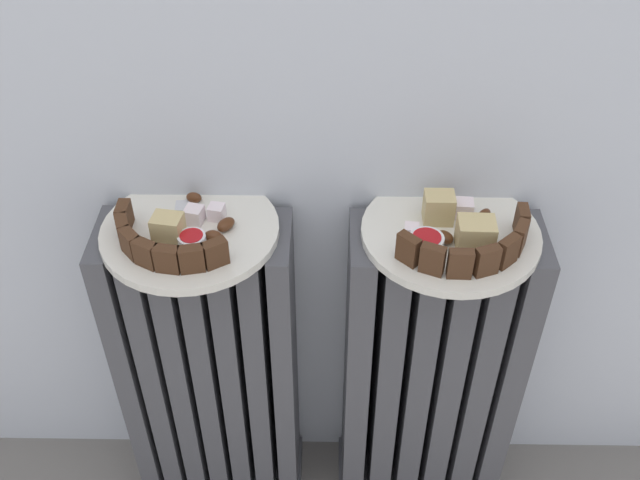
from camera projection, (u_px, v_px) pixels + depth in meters
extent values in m
cube|color=#47474C|center=(226.00, 469.00, 1.36)|extent=(0.28, 0.13, 0.03)
cube|color=#47474C|center=(136.00, 367.00, 1.17)|extent=(0.03, 0.13, 0.56)
cube|color=#47474C|center=(161.00, 367.00, 1.17)|extent=(0.03, 0.13, 0.56)
cube|color=#47474C|center=(186.00, 367.00, 1.17)|extent=(0.03, 0.13, 0.56)
cube|color=#47474C|center=(211.00, 367.00, 1.17)|extent=(0.03, 0.13, 0.56)
cube|color=#47474C|center=(236.00, 368.00, 1.17)|extent=(0.03, 0.13, 0.56)
cube|color=#47474C|center=(261.00, 368.00, 1.17)|extent=(0.03, 0.13, 0.56)
cube|color=#47474C|center=(286.00, 368.00, 1.17)|extent=(0.03, 0.13, 0.56)
cube|color=#47474C|center=(414.00, 472.00, 1.36)|extent=(0.28, 0.13, 0.03)
cube|color=#47474C|center=(356.00, 369.00, 1.17)|extent=(0.04, 0.13, 0.56)
cube|color=#47474C|center=(386.00, 369.00, 1.17)|extent=(0.04, 0.13, 0.56)
cube|color=#47474C|center=(415.00, 370.00, 1.17)|extent=(0.04, 0.13, 0.56)
cube|color=#47474C|center=(444.00, 370.00, 1.17)|extent=(0.04, 0.13, 0.56)
cube|color=#47474C|center=(474.00, 370.00, 1.17)|extent=(0.04, 0.13, 0.56)
cube|color=#47474C|center=(503.00, 371.00, 1.17)|extent=(0.04, 0.13, 0.56)
cylinder|color=silver|center=(190.00, 231.00, 0.99)|extent=(0.24, 0.24, 0.01)
cylinder|color=silver|center=(450.00, 233.00, 0.98)|extent=(0.24, 0.24, 0.01)
cube|color=#472B19|center=(124.00, 216.00, 0.97)|extent=(0.02, 0.03, 0.04)
cube|color=#472B19|center=(123.00, 230.00, 0.95)|extent=(0.03, 0.03, 0.04)
cube|color=#472B19|center=(131.00, 244.00, 0.93)|extent=(0.03, 0.03, 0.04)
cube|color=#472B19|center=(146.00, 254.00, 0.91)|extent=(0.03, 0.03, 0.04)
cube|color=#472B19|center=(167.00, 259.00, 0.91)|extent=(0.03, 0.02, 0.04)
cube|color=#472B19|center=(192.00, 259.00, 0.91)|extent=(0.03, 0.02, 0.04)
cube|color=#472B19|center=(215.00, 253.00, 0.91)|extent=(0.03, 0.03, 0.04)
cube|color=tan|center=(168.00, 230.00, 0.94)|extent=(0.04, 0.04, 0.04)
cube|color=white|center=(217.00, 212.00, 0.99)|extent=(0.02, 0.02, 0.02)
cube|color=white|center=(194.00, 215.00, 0.98)|extent=(0.03, 0.03, 0.02)
cube|color=white|center=(164.00, 220.00, 0.98)|extent=(0.02, 0.02, 0.02)
ellipsoid|color=#4C2814|center=(226.00, 224.00, 0.97)|extent=(0.03, 0.03, 0.02)
ellipsoid|color=#4C2814|center=(194.00, 198.00, 1.02)|extent=(0.02, 0.02, 0.01)
ellipsoid|color=#4C2814|center=(213.00, 237.00, 0.95)|extent=(0.03, 0.02, 0.02)
cylinder|color=white|center=(192.00, 243.00, 0.94)|extent=(0.04, 0.04, 0.02)
cylinder|color=#B21419|center=(192.00, 239.00, 0.94)|extent=(0.03, 0.03, 0.01)
cube|color=#472B19|center=(408.00, 249.00, 0.92)|extent=(0.03, 0.03, 0.04)
cube|color=#472B19|center=(432.00, 260.00, 0.90)|extent=(0.03, 0.02, 0.04)
cube|color=#472B19|center=(460.00, 264.00, 0.90)|extent=(0.03, 0.01, 0.04)
cube|color=#472B19|center=(487.00, 261.00, 0.90)|extent=(0.03, 0.02, 0.04)
cube|color=#472B19|center=(508.00, 252.00, 0.91)|extent=(0.03, 0.03, 0.04)
cube|color=#472B19|center=(520.00, 238.00, 0.93)|extent=(0.03, 0.03, 0.04)
cube|color=#472B19|center=(522.00, 221.00, 0.96)|extent=(0.02, 0.03, 0.04)
cube|color=tan|center=(476.00, 235.00, 0.94)|extent=(0.05, 0.04, 0.04)
cube|color=tan|center=(439.00, 208.00, 0.98)|extent=(0.04, 0.03, 0.04)
cube|color=white|center=(464.00, 209.00, 0.99)|extent=(0.03, 0.03, 0.02)
cube|color=white|center=(411.00, 231.00, 0.96)|extent=(0.02, 0.02, 0.02)
ellipsoid|color=#4C2814|center=(447.00, 200.00, 1.02)|extent=(0.03, 0.03, 0.01)
ellipsoid|color=#4C2814|center=(484.00, 216.00, 0.99)|extent=(0.03, 0.03, 0.02)
ellipsoid|color=#4C2814|center=(445.00, 237.00, 0.96)|extent=(0.03, 0.03, 0.01)
cylinder|color=white|center=(426.00, 243.00, 0.94)|extent=(0.05, 0.05, 0.02)
cylinder|color=#B21419|center=(427.00, 240.00, 0.94)|extent=(0.04, 0.04, 0.01)
cube|color=silver|center=(179.00, 230.00, 0.98)|extent=(0.01, 0.06, 0.00)
cube|color=silver|center=(183.00, 206.00, 1.02)|extent=(0.02, 0.02, 0.00)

